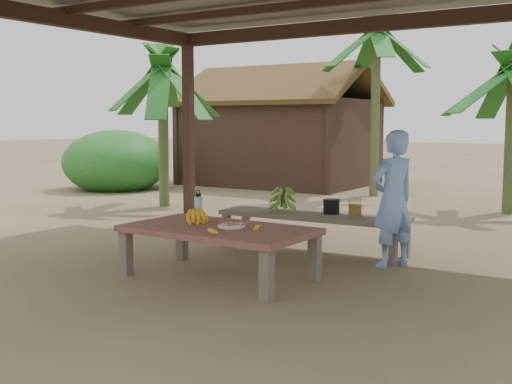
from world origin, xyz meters
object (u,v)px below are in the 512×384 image
Objects in this scene: woman at (393,199)px; water_flask at (198,207)px; cooking_pot at (331,207)px; work_table at (219,233)px; bench at (313,218)px; plate at (232,226)px; ripe_banana_bunch at (194,215)px.

water_flask is at bearing -29.81° from woman.
work_table is at bearing -102.58° from cooking_pot.
woman reaches higher than bench.
cooking_pot is (0.24, 1.67, 0.01)m from plate.
bench is 11.88× the size of cooking_pot.
plate is at bearing 10.57° from work_table.
bench is at bearing 62.05° from water_flask.
water_flask is 2.02m from woman.
work_table is at bearing -13.67° from woman.
plate is (0.14, 0.02, 0.08)m from work_table.
plate is 1.40× the size of cooking_pot.
water_flask is at bearing 155.15° from plate.
ripe_banana_bunch is at bearing 175.46° from plate.
water_flask reaches higher than cooking_pot.
woman is at bearing 50.72° from plate.
ripe_banana_bunch reaches higher than bench.
plate is 1.75m from woman.
ripe_banana_bunch is (-0.35, 0.06, 0.15)m from work_table.
ripe_banana_bunch is at bearing 171.36° from work_table.
bench is 1.57× the size of woman.
plate is at bearing -24.85° from water_flask.
ripe_banana_bunch is at bearing -112.41° from bench.
work_table is 9.73× the size of cooking_pot.
cooking_pot is at bearing 29.68° from bench.
cooking_pot is at bearing -82.44° from woman.
ripe_banana_bunch is (-0.55, -1.52, 0.19)m from bench.
cooking_pot reaches higher than plate.
bench is 1.46m from water_flask.
work_table is at bearing -9.94° from ripe_banana_bunch.
woman reaches higher than ripe_banana_bunch.
water_flask is (-0.61, 0.28, 0.11)m from plate.
bench is at bearing 84.15° from work_table.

